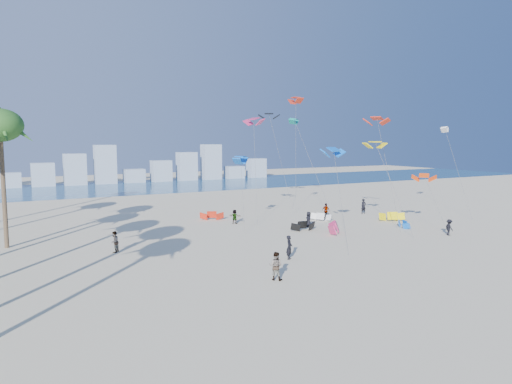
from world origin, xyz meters
name	(u,v)px	position (x,y,z in m)	size (l,w,h in m)	color
ground	(334,290)	(0.00, 0.00, 0.00)	(220.00, 220.00, 0.00)	beige
ocean	(108,188)	(0.00, 72.00, 0.01)	(220.00, 220.00, 0.00)	navy
kitesurfer_near	(289,247)	(1.62, 7.87, 0.95)	(0.70, 0.46, 1.91)	black
kitesurfer_mid	(276,266)	(-2.16, 3.60, 0.96)	(0.94, 0.73, 1.93)	gray
kitesurfers_far	(297,220)	(9.41, 18.66, 0.86)	(33.45, 17.34, 1.93)	black
grounded_kites	(326,222)	(13.00, 18.35, 0.47)	(21.30, 17.24, 1.07)	black
flying_kites	(317,127)	(14.42, 22.23, 10.92)	(30.55, 28.59, 15.73)	blue
distant_skyline	(93,170)	(-1.19, 82.00, 3.09)	(85.00, 3.00, 8.40)	#9EADBF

